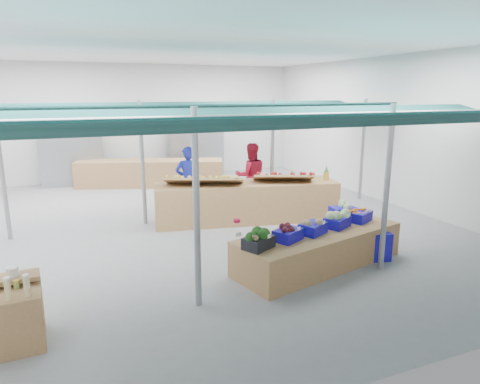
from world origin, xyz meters
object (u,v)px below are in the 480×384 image
at_px(veg_counter, 319,248).
at_px(vendor_right, 251,176).
at_px(fruit_counter, 247,202).
at_px(vendor_left, 188,181).
at_px(crate_stack, 377,246).

xyz_separation_m(veg_counter, vendor_right, (0.49, 4.27, 0.58)).
xyz_separation_m(fruit_counter, vendor_left, (-1.20, 1.10, 0.42)).
relative_size(fruit_counter, crate_stack, 8.21).
height_order(fruit_counter, vendor_right, vendor_right).
bearing_deg(veg_counter, fruit_counter, 78.30).
relative_size(vendor_left, vendor_right, 1.00).
bearing_deg(vendor_right, vendor_left, 11.15).
distance_m(fruit_counter, crate_stack, 3.63).
xyz_separation_m(veg_counter, crate_stack, (1.20, -0.21, -0.05)).
bearing_deg(vendor_right, crate_stack, 110.18).
bearing_deg(vendor_left, veg_counter, 118.25).
bearing_deg(fruit_counter, vendor_right, 72.54).
bearing_deg(crate_stack, veg_counter, 170.26).
bearing_deg(crate_stack, vendor_left, 119.28).
bearing_deg(veg_counter, crate_stack, -23.51).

